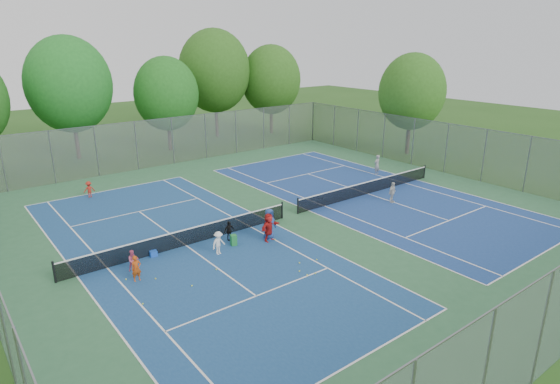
{
  "coord_description": "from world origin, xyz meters",
  "views": [
    {
      "loc": [
        -16.8,
        -20.7,
        10.33
      ],
      "look_at": [
        0.0,
        1.0,
        1.3
      ],
      "focal_mm": 30.0,
      "sensor_mm": 36.0,
      "label": 1
    }
  ],
  "objects_px": {
    "instructor": "(377,165)",
    "net_right": "(368,188)",
    "net_left": "(186,238)",
    "ball_hopper": "(234,240)",
    "ball_crate": "(153,253)"
  },
  "relations": [
    {
      "from": "ball_hopper",
      "to": "instructor",
      "type": "distance_m",
      "value": 16.85
    },
    {
      "from": "ball_crate",
      "to": "ball_hopper",
      "type": "height_order",
      "value": "ball_hopper"
    },
    {
      "from": "net_right",
      "to": "ball_hopper",
      "type": "distance_m",
      "value": 12.09
    },
    {
      "from": "net_right",
      "to": "instructor",
      "type": "relative_size",
      "value": 8.06
    },
    {
      "from": "net_left",
      "to": "net_right",
      "type": "height_order",
      "value": "same"
    },
    {
      "from": "net_right",
      "to": "instructor",
      "type": "xyz_separation_m",
      "value": [
        4.25,
        2.97,
        0.34
      ]
    },
    {
      "from": "net_left",
      "to": "ball_crate",
      "type": "xyz_separation_m",
      "value": [
        -1.85,
        -0.11,
        -0.31
      ]
    },
    {
      "from": "net_left",
      "to": "ball_hopper",
      "type": "xyz_separation_m",
      "value": [
        2.01,
        -1.48,
        -0.16
      ]
    },
    {
      "from": "net_right",
      "to": "ball_crate",
      "type": "relative_size",
      "value": 37.0
    },
    {
      "from": "net_left",
      "to": "ball_hopper",
      "type": "relative_size",
      "value": 21.89
    },
    {
      "from": "ball_crate",
      "to": "instructor",
      "type": "height_order",
      "value": "instructor"
    },
    {
      "from": "net_left",
      "to": "net_right",
      "type": "relative_size",
      "value": 1.0
    },
    {
      "from": "net_left",
      "to": "net_right",
      "type": "xyz_separation_m",
      "value": [
        14.0,
        0.0,
        0.0
      ]
    },
    {
      "from": "ball_hopper",
      "to": "instructor",
      "type": "bearing_deg",
      "value": 15.31
    },
    {
      "from": "instructor",
      "to": "net_right",
      "type": "bearing_deg",
      "value": 28.42
    }
  ]
}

